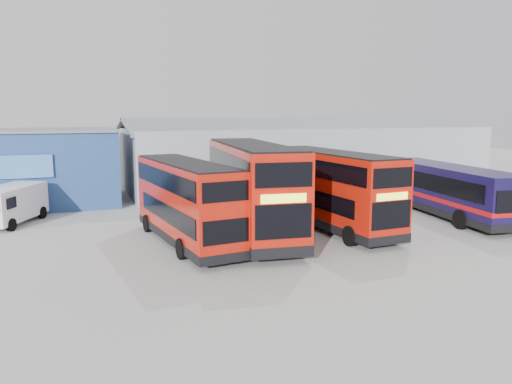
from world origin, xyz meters
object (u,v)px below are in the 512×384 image
at_px(double_decker_left, 186,203).
at_px(double_decker_right, 332,191).
at_px(single_decker_blue, 447,192).
at_px(panel_van, 10,203).
at_px(maintenance_shed, 303,155).
at_px(office_block, 23,167).
at_px(double_decker_centre, 252,190).

height_order(double_decker_left, double_decker_right, double_decker_right).
xyz_separation_m(single_decker_blue, panel_van, (-24.47, 6.94, -0.33)).
distance_m(double_decker_left, double_decker_right, 8.04).
bearing_deg(double_decker_left, panel_van, -49.05).
relative_size(maintenance_shed, double_decker_right, 3.04).
height_order(office_block, single_decker_blue, office_block).
bearing_deg(double_decker_right, double_decker_left, 179.30).
bearing_deg(office_block, double_decker_centre, -49.84).
xyz_separation_m(office_block, single_decker_blue, (24.16, -13.41, -1.05)).
xyz_separation_m(double_decker_left, panel_van, (-8.32, 7.68, -0.77)).
xyz_separation_m(double_decker_centre, panel_van, (-11.82, 7.18, -1.14)).
height_order(maintenance_shed, double_decker_left, maintenance_shed).
distance_m(double_decker_left, single_decker_blue, 16.17).
xyz_separation_m(double_decker_left, double_decker_centre, (3.50, 0.50, 0.37)).
xyz_separation_m(double_decker_left, single_decker_blue, (16.15, 0.74, -0.44)).
bearing_deg(office_block, single_decker_blue, -29.03).
xyz_separation_m(office_block, double_decker_left, (8.02, -14.15, -0.61)).
height_order(single_decker_blue, panel_van, single_decker_blue).
height_order(double_decker_centre, single_decker_blue, double_decker_centre).
bearing_deg(double_decker_left, office_block, -66.81).
relative_size(office_block, maintenance_shed, 0.40).
relative_size(double_decker_right, panel_van, 1.91).
relative_size(double_decker_left, double_decker_centre, 0.84).
distance_m(office_block, maintenance_shed, 22.09).
relative_size(double_decker_centre, double_decker_right, 1.13).
relative_size(double_decker_left, single_decker_blue, 0.83).
xyz_separation_m(double_decker_left, double_decker_right, (8.03, 0.32, 0.11)).
distance_m(maintenance_shed, double_decker_centre, 18.84).
distance_m(maintenance_shed, double_decker_left, 21.38).
bearing_deg(office_block, panel_van, -92.68).
distance_m(double_decker_left, double_decker_centre, 3.55).
bearing_deg(single_decker_blue, panel_van, -8.18).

